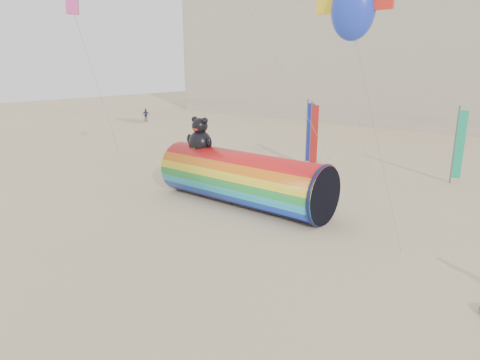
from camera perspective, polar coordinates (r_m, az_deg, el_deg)
The scene contains 4 objects.
ground at distance 20.58m, azimuth -3.75°, elevation -7.08°, with size 160.00×160.00×0.00m, color #CCB58C.
hotel_building at distance 64.89m, azimuth 17.29°, elevation 16.85°, with size 60.40×15.40×20.60m.
windsock_assembly at distance 24.14m, azimuth 0.36°, elevation 0.36°, with size 10.49×3.19×4.83m.
festival_banners at distance 32.16m, azimuth 15.20°, elevation 5.48°, with size 10.84×2.95×5.20m.
Camera 1 is at (13.05, -13.85, 7.83)m, focal length 32.00 mm.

